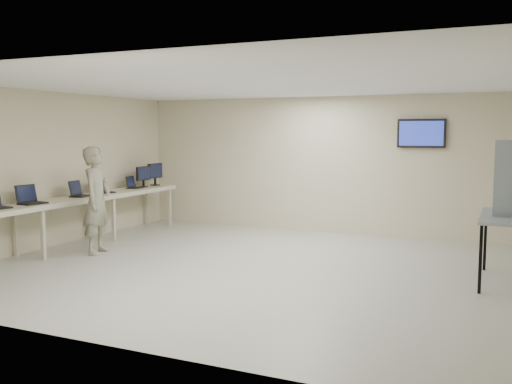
% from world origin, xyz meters
% --- Properties ---
extents(room, '(8.01, 7.01, 2.81)m').
position_xyz_m(room, '(0.03, 0.06, 1.41)').
color(room, beige).
rests_on(room, ground).
extents(workbench, '(0.76, 6.00, 0.90)m').
position_xyz_m(workbench, '(-3.59, 0.00, 0.83)').
color(workbench, beige).
rests_on(workbench, ground).
extents(laptop_1, '(0.38, 0.44, 0.31)m').
position_xyz_m(laptop_1, '(-3.59, -0.86, 0.98)').
color(laptop_1, black).
rests_on(laptop_1, workbench).
extents(laptop_2, '(0.35, 0.41, 0.29)m').
position_xyz_m(laptop_2, '(-3.62, 0.32, 0.97)').
color(laptop_2, black).
rests_on(laptop_2, workbench).
extents(laptop_3, '(0.39, 0.43, 0.29)m').
position_xyz_m(laptop_3, '(-3.63, 0.97, 0.97)').
color(laptop_3, black).
rests_on(laptop_3, workbench).
extents(laptop_4, '(0.29, 0.34, 0.25)m').
position_xyz_m(laptop_4, '(-3.64, 2.00, 0.97)').
color(laptop_4, black).
rests_on(laptop_4, workbench).
extents(monitor_near, '(0.20, 0.45, 0.44)m').
position_xyz_m(monitor_near, '(-3.60, 2.31, 1.17)').
color(monitor_near, black).
rests_on(monitor_near, workbench).
extents(monitor_far, '(0.22, 0.49, 0.49)m').
position_xyz_m(monitor_far, '(-3.60, 2.75, 1.19)').
color(monitor_far, black).
rests_on(monitor_far, workbench).
extents(soldier, '(0.60, 0.76, 1.83)m').
position_xyz_m(soldier, '(-2.83, -0.12, 0.92)').
color(soldier, gray).
rests_on(soldier, ground).
extents(side_table, '(0.73, 1.57, 0.94)m').
position_xyz_m(side_table, '(3.60, 0.62, 0.87)').
color(side_table, gray).
rests_on(side_table, ground).
extents(storage_bins, '(0.39, 0.43, 1.02)m').
position_xyz_m(storage_bins, '(3.58, 0.62, 1.46)').
color(storage_bins, '#8495A2').
rests_on(storage_bins, side_table).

